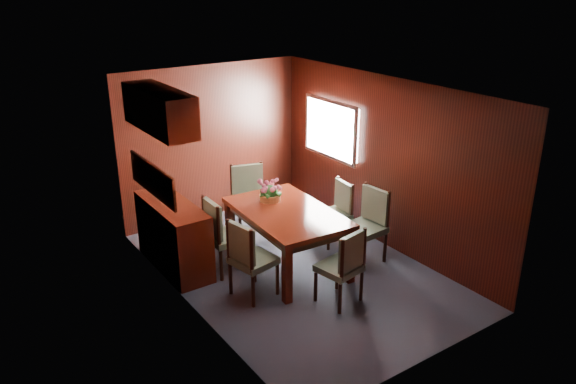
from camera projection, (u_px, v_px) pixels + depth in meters
ground at (295, 270)px, 7.40m from camera, size 4.50×4.50×0.00m
room_shell at (274, 147)px, 7.00m from camera, size 3.06×4.52×2.41m
sideboard at (174, 235)px, 7.34m from camera, size 0.48×1.40×0.90m
dining_table at (287, 218)px, 7.28m from camera, size 1.17×1.76×0.80m
chair_left_near at (248, 255)px, 6.60m from camera, size 0.53×0.55×1.00m
chair_left_far at (221, 232)px, 7.17m from camera, size 0.48×0.50×1.02m
chair_right_near at (369, 221)px, 7.49m from camera, size 0.50×0.52×1.03m
chair_right_far at (337, 209)px, 8.02m from camera, size 0.47×0.48×0.92m
chair_head at (344, 263)px, 6.47m from camera, size 0.53×0.51×0.96m
chair_foot at (250, 197)px, 8.20m from camera, size 0.63×0.61×1.08m
flower_centerpiece at (270, 190)px, 7.50m from camera, size 0.30×0.30×0.30m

